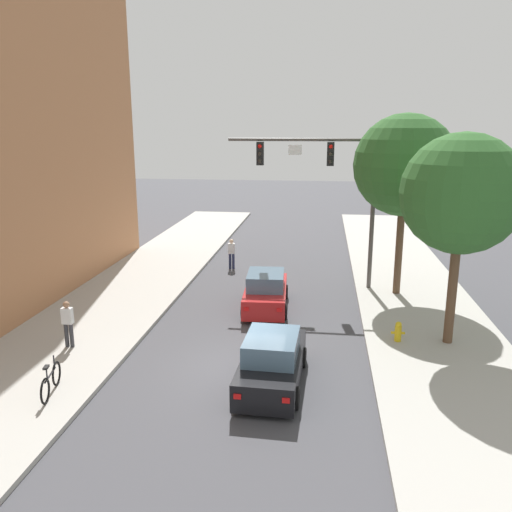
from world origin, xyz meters
name	(u,v)px	position (x,y,z in m)	size (l,w,h in m)	color
ground_plane	(244,369)	(0.00, 0.00, 0.00)	(120.00, 120.00, 0.00)	#424247
sidewalk_left	(52,355)	(-6.50, 0.00, 0.07)	(5.00, 60.00, 0.15)	#A8A59E
sidewalk_right	(456,379)	(6.50, 0.00, 0.07)	(5.00, 60.00, 0.15)	#A8A59E
traffic_signal_mast	(332,176)	(2.70, 8.88, 5.35)	(6.73, 0.38, 7.50)	#514C47
car_lead_red	(266,292)	(0.06, 5.78, 0.72)	(2.01, 4.32, 1.60)	#B21E1E
car_following_black	(272,362)	(0.99, -0.90, 0.72)	(1.94, 4.29, 1.60)	black
pedestrian_sidewalk_left_walker	(68,322)	(-6.16, 0.60, 1.06)	(0.36, 0.22, 1.64)	#333338
pedestrian_crossing_road	(232,252)	(-2.48, 11.85, 0.91)	(0.36, 0.22, 1.64)	#232847
bicycle_leaning	(51,381)	(-5.12, -2.54, 0.54)	(0.42, 1.74, 0.98)	black
fire_hydrant	(398,331)	(5.11, 2.57, 0.51)	(0.48, 0.24, 0.72)	gold
street_tree_nearest	(461,194)	(6.84, 2.71, 5.36)	(4.00, 4.00, 7.23)	brown
street_tree_second	(405,166)	(5.78, 8.18, 5.89)	(4.40, 4.40, 7.96)	brown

